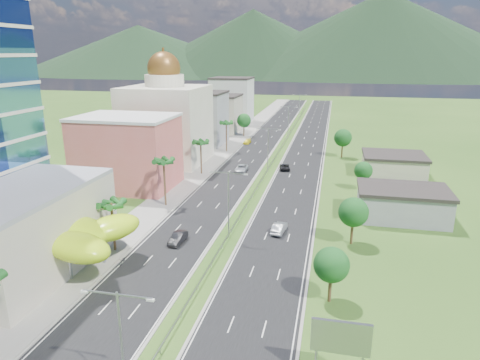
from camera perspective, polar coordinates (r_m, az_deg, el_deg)
The scene contains 35 objects.
ground at distance 60.16m, azimuth -3.84°, elevation -11.54°, with size 500.00×500.00×0.00m, color #2D5119.
road_left at distance 145.43m, azimuth 3.21°, elevation 5.36°, with size 11.00×260.00×0.04m, color black.
road_right at distance 143.85m, azimuth 9.14°, elevation 5.05°, with size 11.00×260.00×0.04m, color black.
sidewalk_left at distance 147.21m, azimuth -0.46°, elevation 5.54°, with size 7.00×260.00×0.12m, color gray.
median_guardrail at distance 126.82m, azimuth 5.24°, elevation 3.92°, with size 0.10×216.06×0.76m.
streetlight_median_a at distance 36.96m, azimuth -15.56°, elevation -19.86°, with size 6.04×0.25×11.00m.
streetlight_median_b at distance 66.32m, azimuth -1.55°, elevation -2.40°, with size 6.04×0.25×11.00m.
streetlight_median_c at distance 104.23m, azimuth 3.76°, elevation 4.62°, with size 6.04×0.25×11.00m.
streetlight_median_d at distance 148.20m, azimuth 6.46°, elevation 8.14°, with size 6.04×0.25×11.00m.
streetlight_median_e at distance 192.64m, azimuth 7.94°, elevation 10.03°, with size 6.04×0.25×11.00m.
lime_canopy at distance 63.09m, azimuth -22.85°, elevation -6.50°, with size 18.00×15.00×7.40m.
pink_shophouse at distance 95.73m, azimuth -14.79°, elevation 3.48°, with size 20.00×15.00×15.00m, color #D05D55.
domed_building at distance 115.57m, azimuth -9.78°, elevation 7.93°, with size 20.00×20.00×28.70m.
midrise_grey at distance 138.97m, azimuth -5.46°, elevation 8.13°, with size 16.00×15.00×16.00m, color gray.
midrise_beige at distance 160.05m, azimuth -3.03°, elevation 8.75°, with size 16.00×15.00×13.00m, color #B9AB99.
midrise_white at distance 181.86m, azimuth -1.09°, elevation 10.51°, with size 16.00×15.00×18.00m, color silver.
billboard at distance 40.66m, azimuth 13.28°, elevation -19.95°, with size 5.20×0.35×6.20m.
shed_near at distance 81.12m, azimuth 20.81°, elevation -3.10°, with size 15.00×10.00×5.00m, color gray.
shed_far at distance 110.00m, azimuth 19.77°, elevation 1.87°, with size 14.00×12.00×4.40m, color #B9AB99.
palm_tree_b at distance 64.72m, azimuth -16.78°, elevation -3.33°, with size 3.60×3.60×8.10m.
palm_tree_c at distance 81.50m, azimuth -10.15°, elevation 2.26°, with size 3.60×3.60×9.60m.
palm_tree_d at distance 102.76m, azimuth -5.26°, elevation 4.87°, with size 3.60×3.60×8.60m.
palm_tree_e at distance 126.27m, azimuth -1.84°, elevation 7.48°, with size 3.60×3.60×9.40m.
leafy_tree_lfar at distance 150.76m, azimuth 0.53°, elevation 7.93°, with size 4.90×4.90×8.05m.
leafy_tree_ra at distance 51.54m, azimuth 12.10°, elevation -11.01°, with size 4.20×4.20×6.90m.
leafy_tree_rb at distance 67.07m, azimuth 14.90°, elevation -4.18°, with size 4.55×4.55×7.47m.
leafy_tree_rc at distance 94.18m, azimuth 16.13°, elevation 1.20°, with size 3.85×3.85×6.33m.
leafy_tree_rd at distance 122.98m, azimuth 13.56°, elevation 5.49°, with size 4.90×4.90×8.05m.
mountain_ridge at distance 503.61m, azimuth 17.96°, elevation 12.62°, with size 860.00×140.00×90.00m, color black, non-canonical shape.
car_dark_left at distance 67.51m, azimuth -8.27°, elevation -7.63°, with size 1.66×4.75×1.57m, color black.
car_silver_mid_left at distance 106.05m, azimuth 0.18°, elevation 1.58°, with size 2.64×5.73×1.59m, color #B3B8BC.
car_yellow_far_left at distance 139.07m, azimuth 0.96°, elevation 5.15°, with size 1.85×4.55×1.32m, color yellow.
car_silver_right at distance 70.69m, azimuth 5.25°, elevation -6.35°, with size 1.71×4.91×1.62m, color #95979C.
car_dark_far_right at distance 108.36m, azimuth 5.98°, elevation 1.78°, with size 2.41×5.23×1.45m, color black.
motorcycle at distance 62.63m, azimuth -15.39°, elevation -10.25°, with size 0.61×2.02×1.29m, color black.
Camera 1 is at (15.24, -50.82, 28.36)m, focal length 32.00 mm.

